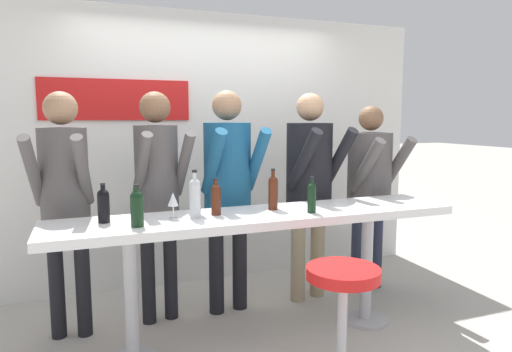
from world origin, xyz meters
name	(u,v)px	position (x,y,z in m)	size (l,w,h in m)	color
ground_plane	(260,340)	(0.00, 0.00, 0.00)	(40.00, 40.00, 0.00)	#B2ADA3
back_wall	(207,149)	(-0.01, 1.41, 1.30)	(4.49, 0.12, 2.59)	silver
tasting_table	(260,231)	(0.00, 0.00, 0.81)	(2.89, 0.58, 0.94)	white
bar_stool	(342,307)	(0.25, -0.69, 0.49)	(0.46, 0.46, 0.73)	#B2B2B7
person_far_left	(64,186)	(-1.28, 0.54, 1.12)	(0.46, 0.58, 1.79)	black
person_left	(157,180)	(-0.62, 0.58, 1.13)	(0.44, 0.58, 1.80)	black
person_center_left	(228,177)	(-0.06, 0.57, 1.13)	(0.49, 0.60, 1.82)	black
person_center	(310,174)	(0.68, 0.57, 1.12)	(0.54, 0.64, 1.81)	gray
person_center_right	(370,178)	(1.30, 0.57, 1.05)	(0.53, 0.61, 1.71)	#23283D
wine_bottle_0	(273,191)	(0.13, 0.08, 1.08)	(0.07, 0.07, 0.30)	#4C1E0F
wine_bottle_1	(195,196)	(-0.47, 0.00, 1.09)	(0.08, 0.08, 0.32)	#B7BCC1
wine_bottle_2	(137,207)	(-0.85, -0.11, 1.06)	(0.08, 0.08, 0.26)	black
wine_bottle_3	(312,196)	(0.34, -0.12, 1.06)	(0.06, 0.06, 0.26)	black
wine_bottle_4	(216,198)	(-0.31, 0.05, 1.06)	(0.07, 0.07, 0.25)	#4C1E0F
wine_bottle_5	(103,204)	(-1.04, 0.08, 1.06)	(0.07, 0.07, 0.25)	black
wine_glass_0	(173,200)	(-0.60, 0.03, 1.07)	(0.07, 0.07, 0.18)	silver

